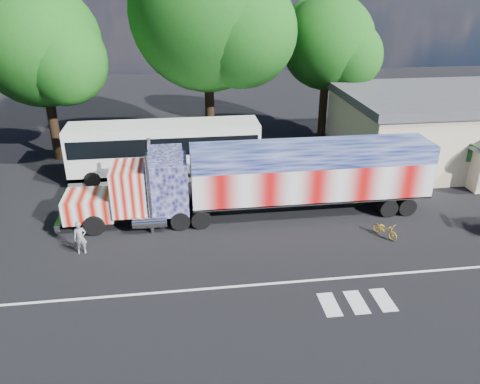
{
  "coord_description": "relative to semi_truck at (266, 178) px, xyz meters",
  "views": [
    {
      "loc": [
        -3.11,
        -20.22,
        12.62
      ],
      "look_at": [
        0.0,
        3.0,
        1.9
      ],
      "focal_mm": 35.0,
      "sensor_mm": 36.0,
      "label": 1
    }
  ],
  "objects": [
    {
      "name": "semi_truck",
      "position": [
        0.0,
        0.0,
        0.0
      ],
      "size": [
        21.1,
        3.33,
        4.5
      ],
      "color": "black",
      "rests_on": "ground"
    },
    {
      "name": "tree_nw_a",
      "position": [
        -13.91,
        11.35,
        6.01
      ],
      "size": [
        8.97,
        8.54,
        12.66
      ],
      "color": "black",
      "rests_on": "ground"
    },
    {
      "name": "tree_n_mid",
      "position": [
        -2.15,
        11.32,
        8.07
      ],
      "size": [
        11.67,
        11.11,
        16.01
      ],
      "color": "black",
      "rests_on": "ground"
    },
    {
      "name": "lane_markings",
      "position": [
        0.1,
        -7.57,
        -2.31
      ],
      "size": [
        30.0,
        2.67,
        0.01
      ],
      "color": "silver",
      "rests_on": "ground"
    },
    {
      "name": "woman",
      "position": [
        -9.94,
        -2.93,
        -1.45
      ],
      "size": [
        0.69,
        0.5,
        1.72
      ],
      "primitive_type": "imported",
      "rotation": [
        0.0,
        0.0,
        0.15
      ],
      "color": "slate",
      "rests_on": "ground"
    },
    {
      "name": "ground",
      "position": [
        -1.61,
        -3.8,
        -2.32
      ],
      "size": [
        100.0,
        100.0,
        0.0
      ],
      "primitive_type": "plane",
      "color": "black"
    },
    {
      "name": "coach_bus",
      "position": [
        -5.79,
        6.77,
        -0.37
      ],
      "size": [
        12.9,
        3.0,
        3.75
      ],
      "color": "white",
      "rests_on": "ground"
    },
    {
      "name": "bicycle",
      "position": [
        5.87,
        -3.39,
        -1.9
      ],
      "size": [
        1.2,
        1.64,
        0.82
      ],
      "primitive_type": "imported",
      "rotation": [
        0.0,
        0.0,
        0.47
      ],
      "color": "gold",
      "rests_on": "ground"
    },
    {
      "name": "tree_ne_a",
      "position": [
        7.78,
        14.35,
        5.48
      ],
      "size": [
        7.99,
        7.61,
        11.66
      ],
      "color": "black",
      "rests_on": "ground"
    }
  ]
}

